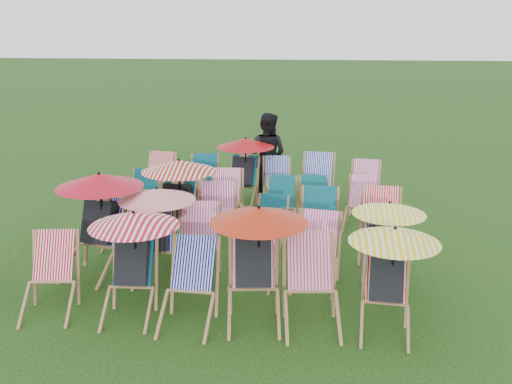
# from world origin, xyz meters

# --- Properties ---
(ground) EXTENTS (100.00, 100.00, 0.00)m
(ground) POSITION_xyz_m (0.00, 0.00, 0.00)
(ground) COLOR black
(ground) RESTS_ON ground
(deckchair_0) EXTENTS (0.73, 0.94, 0.94)m
(deckchair_0) POSITION_xyz_m (-2.10, -2.22, 0.47)
(deckchair_0) COLOR #9E7149
(deckchair_0) RESTS_ON ground
(deckchair_1) EXTENTS (1.08, 1.14, 1.29)m
(deckchair_1) POSITION_xyz_m (-1.08, -2.17, 0.68)
(deckchair_1) COLOR #9E7149
(deckchair_1) RESTS_ON ground
(deckchair_2) EXTENTS (0.68, 0.92, 0.96)m
(deckchair_2) POSITION_xyz_m (-0.35, -2.32, 0.48)
(deckchair_2) COLOR #9E7149
(deckchair_2) RESTS_ON ground
(deckchair_3) EXTENTS (1.16, 1.25, 1.38)m
(deckchair_3) POSITION_xyz_m (0.42, -2.13, 0.73)
(deckchair_3) COLOR #9E7149
(deckchair_3) RESTS_ON ground
(deckchair_4) EXTENTS (0.77, 1.00, 1.02)m
(deckchair_4) POSITION_xyz_m (1.09, -2.22, 0.51)
(deckchair_4) COLOR #9E7149
(deckchair_4) RESTS_ON ground
(deckchair_5) EXTENTS (1.04, 1.09, 1.23)m
(deckchair_5) POSITION_xyz_m (1.95, -2.25, 0.65)
(deckchair_5) COLOR #9E7149
(deckchair_5) RESTS_ON ground
(deckchair_6) EXTENTS (1.21, 1.29, 1.44)m
(deckchair_6) POSITION_xyz_m (-1.96, -1.01, 0.76)
(deckchair_6) COLOR #9E7149
(deckchair_6) RESTS_ON ground
(deckchair_7) EXTENTS (1.07, 1.15, 1.27)m
(deckchair_7) POSITION_xyz_m (-1.09, -1.07, 0.67)
(deckchair_7) COLOR #9E7149
(deckchair_7) RESTS_ON ground
(deckchair_8) EXTENTS (0.74, 0.97, 0.99)m
(deckchair_8) POSITION_xyz_m (-0.50, -1.03, 0.49)
(deckchair_8) COLOR #9E7149
(deckchair_8) RESTS_ON ground
(deckchair_9) EXTENTS (0.72, 0.93, 0.93)m
(deckchair_9) POSITION_xyz_m (0.31, -1.04, 0.47)
(deckchair_9) COLOR #9E7149
(deckchair_9) RESTS_ON ground
(deckchair_10) EXTENTS (0.74, 0.95, 0.94)m
(deckchair_10) POSITION_xyz_m (1.14, -1.09, 0.47)
(deckchair_10) COLOR #9E7149
(deckchair_10) RESTS_ON ground
(deckchair_11) EXTENTS (0.98, 1.02, 1.16)m
(deckchair_11) POSITION_xyz_m (2.05, -1.05, 0.61)
(deckchair_11) COLOR #9E7149
(deckchair_11) RESTS_ON ground
(deckchair_12) EXTENTS (0.67, 0.86, 0.86)m
(deckchair_12) POSITION_xyz_m (-1.88, -0.01, 0.43)
(deckchair_12) COLOR #9E7149
(deckchair_12) RESTS_ON ground
(deckchair_13) EXTENTS (1.17, 1.22, 1.39)m
(deckchair_13) POSITION_xyz_m (-1.09, 0.11, 0.73)
(deckchair_13) COLOR #9E7149
(deckchair_13) RESTS_ON ground
(deckchair_14) EXTENTS (0.82, 1.03, 1.01)m
(deckchair_14) POSITION_xyz_m (-0.38, -0.00, 0.50)
(deckchair_14) COLOR #9E7149
(deckchair_14) RESTS_ON ground
(deckchair_15) EXTENTS (0.66, 0.83, 0.81)m
(deckchair_15) POSITION_xyz_m (0.39, 0.09, 0.41)
(deckchair_15) COLOR #9E7149
(deckchair_15) RESTS_ON ground
(deckchair_16) EXTENTS (0.68, 0.92, 0.96)m
(deckchair_16) POSITION_xyz_m (1.17, 0.08, 0.48)
(deckchair_16) COLOR #9E7149
(deckchair_16) RESTS_ON ground
(deckchair_17) EXTENTS (0.74, 0.98, 1.01)m
(deckchair_17) POSITION_xyz_m (2.10, 0.00, 0.50)
(deckchair_17) COLOR #9E7149
(deckchair_17) RESTS_ON ground
(deckchair_18) EXTENTS (0.63, 0.84, 0.88)m
(deckchair_18) POSITION_xyz_m (-1.99, 1.22, 0.44)
(deckchair_18) COLOR #9E7149
(deckchair_18) RESTS_ON ground
(deckchair_19) EXTENTS (0.62, 0.83, 0.87)m
(deckchair_19) POSITION_xyz_m (-1.15, 1.17, 0.43)
(deckchair_19) COLOR #9E7149
(deckchair_19) RESTS_ON ground
(deckchair_20) EXTENTS (0.67, 0.90, 0.95)m
(deckchair_20) POSITION_xyz_m (-0.45, 1.14, 0.47)
(deckchair_20) COLOR #9E7149
(deckchair_20) RESTS_ON ground
(deckchair_21) EXTENTS (0.58, 0.80, 0.85)m
(deckchair_21) POSITION_xyz_m (0.52, 1.13, 0.43)
(deckchair_21) COLOR #9E7149
(deckchair_21) RESTS_ON ground
(deckchair_22) EXTENTS (0.62, 0.83, 0.87)m
(deckchair_22) POSITION_xyz_m (1.11, 1.14, 0.43)
(deckchair_22) COLOR #9E7149
(deckchair_22) RESTS_ON ground
(deckchair_23) EXTENTS (0.71, 0.88, 0.87)m
(deckchair_23) POSITION_xyz_m (1.91, 1.26, 0.43)
(deckchair_23) COLOR #9E7149
(deckchair_23) RESTS_ON ground
(deckchair_24) EXTENTS (0.80, 0.99, 0.97)m
(deckchair_24) POSITION_xyz_m (-2.05, 2.28, 0.48)
(deckchair_24) COLOR #9E7149
(deckchair_24) RESTS_ON ground
(deckchair_25) EXTENTS (0.67, 0.89, 0.91)m
(deckchair_25) POSITION_xyz_m (-1.09, 2.41, 0.46)
(deckchair_25) COLOR #9E7149
(deckchair_25) RESTS_ON ground
(deckchair_26) EXTENTS (1.11, 1.18, 1.32)m
(deckchair_26) POSITION_xyz_m (-0.31, 2.33, 0.70)
(deckchair_26) COLOR #9E7149
(deckchair_26) RESTS_ON ground
(deckchair_27) EXTENTS (0.68, 0.89, 0.91)m
(deckchair_27) POSITION_xyz_m (0.37, 2.40, 0.46)
(deckchair_27) COLOR #9E7149
(deckchair_27) RESTS_ON ground
(deckchair_28) EXTENTS (0.76, 1.00, 1.02)m
(deckchair_28) POSITION_xyz_m (1.13, 2.29, 0.51)
(deckchair_28) COLOR #9E7149
(deckchair_28) RESTS_ON ground
(deckchair_29) EXTENTS (0.67, 0.88, 0.91)m
(deckchair_29) POSITION_xyz_m (2.06, 2.27, 0.46)
(deckchair_29) COLOR #9E7149
(deckchair_29) RESTS_ON ground
(person_rear) EXTENTS (1.01, 0.89, 1.72)m
(person_rear) POSITION_xyz_m (0.11, 3.07, 0.86)
(person_rear) COLOR black
(person_rear) RESTS_ON ground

